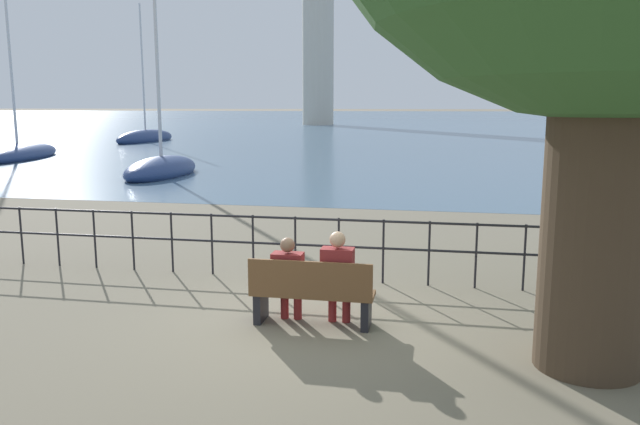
% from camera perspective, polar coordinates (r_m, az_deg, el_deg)
% --- Properties ---
extents(ground_plane, '(1000.00, 1000.00, 0.00)m').
position_cam_1_polar(ground_plane, '(8.37, -0.66, -10.14)').
color(ground_plane, '#7A705B').
extents(harbor_water, '(600.00, 300.00, 0.01)m').
position_cam_1_polar(harbor_water, '(167.05, 10.59, 8.63)').
color(harbor_water, slate).
rests_on(harbor_water, ground_plane).
extents(park_bench, '(1.62, 0.45, 0.90)m').
position_cam_1_polar(park_bench, '(8.18, -0.76, -7.48)').
color(park_bench, brown).
rests_on(park_bench, ground_plane).
extents(seated_person_left, '(0.41, 0.35, 1.16)m').
position_cam_1_polar(seated_person_left, '(8.26, -2.90, -5.78)').
color(seated_person_left, maroon).
rests_on(seated_person_left, ground_plane).
extents(seated_person_right, '(0.42, 0.35, 1.26)m').
position_cam_1_polar(seated_person_right, '(8.11, 1.64, -5.67)').
color(seated_person_right, maroon).
rests_on(seated_person_right, ground_plane).
extents(promenade_railing, '(13.14, 0.04, 1.05)m').
position_cam_1_polar(promenade_railing, '(10.16, 1.72, -2.48)').
color(promenade_railing, black).
rests_on(promenade_railing, ground_plane).
extents(sailboat_1, '(2.09, 8.30, 10.97)m').
position_cam_1_polar(sailboat_1, '(51.60, -15.64, 6.61)').
color(sailboat_1, navy).
rests_on(sailboat_1, ground_plane).
extents(sailboat_2, '(2.24, 5.72, 11.23)m').
position_cam_1_polar(sailboat_2, '(26.44, -14.27, 3.96)').
color(sailboat_2, navy).
rests_on(sailboat_2, ground_plane).
extents(sailboat_3, '(4.48, 8.86, 9.43)m').
position_cam_1_polar(sailboat_3, '(37.60, -25.89, 4.85)').
color(sailboat_3, navy).
rests_on(sailboat_3, ground_plane).
extents(harbor_lighthouse, '(4.60, 4.60, 27.64)m').
position_cam_1_polar(harbor_lighthouse, '(94.28, -0.19, 15.86)').
color(harbor_lighthouse, beige).
rests_on(harbor_lighthouse, ground_plane).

